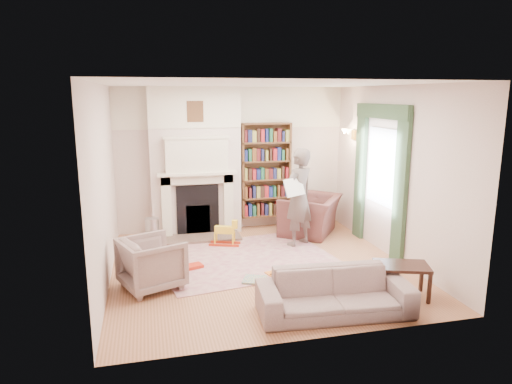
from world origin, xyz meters
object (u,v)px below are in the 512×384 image
object	(u,v)px
armchair_reading	(310,215)
paraffin_heater	(152,233)
man_reading	(299,197)
rocking_horse	(225,233)
sofa	(335,293)
coffee_table	(401,280)
bookcase	(266,170)
armchair_left	(152,263)

from	to	relation	value
armchair_reading	paraffin_heater	xyz separation A→B (m)	(-2.99, -0.20, -0.10)
man_reading	rocking_horse	xyz separation A→B (m)	(-1.29, 0.26, -0.64)
paraffin_heater	sofa	bearing A→B (deg)	-54.88
coffee_table	paraffin_heater	bearing A→B (deg)	157.85
rocking_horse	man_reading	bearing A→B (deg)	8.65
coffee_table	paraffin_heater	xyz separation A→B (m)	(-3.18, 2.77, 0.05)
bookcase	sofa	size ratio (longest dim) A/B	0.99
bookcase	paraffin_heater	distance (m)	2.58
armchair_left	paraffin_heater	distance (m)	1.71
bookcase	coffee_table	xyz separation A→B (m)	(0.92, -3.61, -0.95)
sofa	armchair_reading	bearing A→B (deg)	79.59
paraffin_heater	armchair_left	bearing A→B (deg)	-91.09
armchair_reading	bookcase	bearing A→B (deg)	-95.11
bookcase	sofa	bearing A→B (deg)	-92.05
coffee_table	sofa	bearing A→B (deg)	-147.44
armchair_left	rocking_horse	size ratio (longest dim) A/B	1.46
bookcase	rocking_horse	bearing A→B (deg)	-136.08
paraffin_heater	rocking_horse	size ratio (longest dim) A/B	1.01
paraffin_heater	coffee_table	bearing A→B (deg)	-41.00
armchair_reading	armchair_left	bearing A→B (deg)	-21.55
armchair_left	man_reading	distance (m)	2.93
armchair_reading	armchair_left	xyz separation A→B (m)	(-3.02, -1.90, -0.01)
armchair_left	paraffin_heater	world-z (taller)	armchair_left
bookcase	armchair_reading	size ratio (longest dim) A/B	1.62
man_reading	rocking_horse	distance (m)	1.46
paraffin_heater	rocking_horse	world-z (taller)	paraffin_heater
armchair_left	paraffin_heater	size ratio (longest dim) A/B	1.44
coffee_table	paraffin_heater	world-z (taller)	paraffin_heater
armchair_reading	paraffin_heater	distance (m)	3.00
armchair_reading	man_reading	xyz separation A→B (m)	(-0.45, -0.60, 0.50)
man_reading	coffee_table	distance (m)	2.54
man_reading	rocking_horse	world-z (taller)	man_reading
bookcase	coffee_table	size ratio (longest dim) A/B	2.64
paraffin_heater	bookcase	bearing A→B (deg)	20.25
rocking_horse	bookcase	bearing A→B (deg)	64.16
bookcase	coffee_table	bearing A→B (deg)	-75.71
bookcase	sofa	xyz separation A→B (m)	(-0.14, -3.86, -0.90)
sofa	paraffin_heater	distance (m)	3.70
bookcase	paraffin_heater	bearing A→B (deg)	-159.75
armchair_reading	coffee_table	bearing A→B (deg)	39.98
armchair_reading	man_reading	world-z (taller)	man_reading
armchair_left	rocking_horse	world-z (taller)	armchair_left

